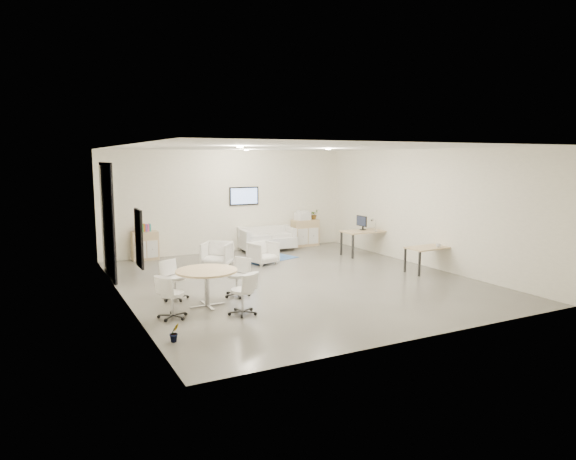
% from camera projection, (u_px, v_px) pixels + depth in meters
% --- Properties ---
extents(room_shell, '(9.60, 10.60, 4.80)m').
position_uv_depth(room_shell, '(296.00, 215.00, 12.23)').
color(room_shell, '#595751').
rests_on(room_shell, ground).
extents(glass_door, '(0.09, 1.90, 2.85)m').
position_uv_depth(glass_door, '(107.00, 217.00, 12.67)').
color(glass_door, black).
rests_on(glass_door, room_shell).
extents(artwork, '(0.05, 0.54, 1.04)m').
position_uv_depth(artwork, '(139.00, 239.00, 9.04)').
color(artwork, black).
rests_on(artwork, room_shell).
extents(wall_tv, '(0.98, 0.06, 0.58)m').
position_uv_depth(wall_tv, '(244.00, 196.00, 16.37)').
color(wall_tv, black).
rests_on(wall_tv, room_shell).
extents(ceiling_spots, '(3.14, 4.14, 0.03)m').
position_uv_depth(ceiling_spots, '(273.00, 149.00, 12.66)').
color(ceiling_spots, '#FFEAC6').
rests_on(ceiling_spots, room_shell).
extents(sideboard_left, '(0.74, 0.39, 0.83)m').
position_uv_depth(sideboard_left, '(145.00, 246.00, 14.95)').
color(sideboard_left, tan).
rests_on(sideboard_left, room_shell).
extents(sideboard_right, '(0.89, 0.43, 0.89)m').
position_uv_depth(sideboard_right, '(305.00, 233.00, 17.33)').
color(sideboard_right, tan).
rests_on(sideboard_right, room_shell).
extents(books, '(0.43, 0.14, 0.22)m').
position_uv_depth(books, '(143.00, 228.00, 14.87)').
color(books, red).
rests_on(books, sideboard_left).
extents(printer, '(0.50, 0.43, 0.32)m').
position_uv_depth(printer, '(302.00, 215.00, 17.21)').
color(printer, white).
rests_on(printer, sideboard_right).
extents(loveseat, '(1.80, 0.99, 0.65)m').
position_uv_depth(loveseat, '(267.00, 240.00, 16.49)').
color(loveseat, silver).
rests_on(loveseat, room_shell).
extents(blue_rug, '(1.92, 1.56, 0.01)m').
position_uv_depth(blue_rug, '(266.00, 258.00, 15.19)').
color(blue_rug, '#2F4E90').
rests_on(blue_rug, room_shell).
extents(armchair_left, '(0.99, 0.99, 0.75)m').
position_uv_depth(armchair_left, '(217.00, 253.00, 14.01)').
color(armchair_left, silver).
rests_on(armchair_left, room_shell).
extents(armchair_right, '(0.81, 0.78, 0.69)m').
position_uv_depth(armchair_right, '(263.00, 252.00, 14.37)').
color(armchair_right, silver).
rests_on(armchair_right, room_shell).
extents(desk_rear, '(1.46, 0.74, 0.76)m').
position_uv_depth(desk_rear, '(366.00, 233.00, 15.68)').
color(desk_rear, tan).
rests_on(desk_rear, room_shell).
extents(desk_front, '(1.31, 0.70, 0.67)m').
position_uv_depth(desk_front, '(430.00, 249.00, 13.33)').
color(desk_front, tan).
rests_on(desk_front, room_shell).
extents(monitor, '(0.20, 0.50, 0.44)m').
position_uv_depth(monitor, '(362.00, 222.00, 15.75)').
color(monitor, black).
rests_on(monitor, desk_rear).
extents(round_table, '(1.23, 1.23, 0.75)m').
position_uv_depth(round_table, '(207.00, 274.00, 10.21)').
color(round_table, tan).
rests_on(round_table, room_shell).
extents(meeting_chairs, '(2.41, 2.41, 0.82)m').
position_uv_depth(meeting_chairs, '(207.00, 286.00, 10.25)').
color(meeting_chairs, white).
rests_on(meeting_chairs, room_shell).
extents(plant_cabinet, '(0.41, 0.42, 0.26)m').
position_uv_depth(plant_cabinet, '(314.00, 215.00, 17.37)').
color(plant_cabinet, '#3F7F3F').
rests_on(plant_cabinet, sideboard_right).
extents(plant_floor, '(0.26, 0.35, 0.14)m').
position_uv_depth(plant_floor, '(175.00, 338.00, 8.31)').
color(plant_floor, '#3F7F3F').
rests_on(plant_floor, room_shell).
extents(cup, '(0.15, 0.13, 0.12)m').
position_uv_depth(cup, '(439.00, 245.00, 13.20)').
color(cup, white).
rests_on(cup, desk_front).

